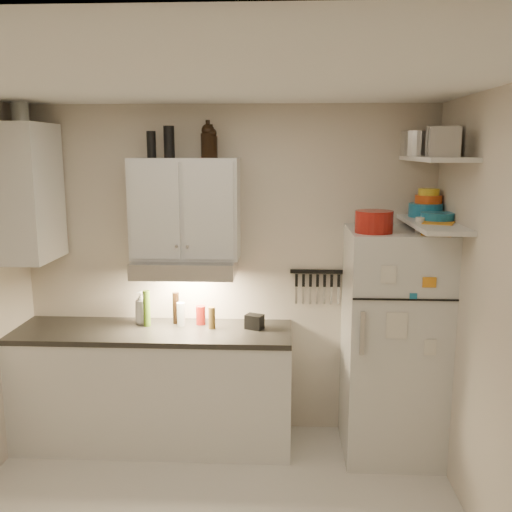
{
  "coord_description": "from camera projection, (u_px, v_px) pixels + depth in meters",
  "views": [
    {
      "loc": [
        0.44,
        -2.89,
        2.27
      ],
      "look_at": [
        0.25,
        0.9,
        1.55
      ],
      "focal_mm": 40.0,
      "sensor_mm": 36.0,
      "label": 1
    }
  ],
  "objects": [
    {
      "name": "countertop",
      "position": [
        153.0,
        332.0,
        4.32
      ],
      "size": [
        2.1,
        0.62,
        0.04
      ],
      "primitive_type": "cube",
      "color": "#282622",
      "rests_on": "base_cabinet"
    },
    {
      "name": "knife_strip",
      "position": [
        317.0,
        272.0,
        4.46
      ],
      "size": [
        0.42,
        0.02,
        0.03
      ],
      "primitive_type": "cube",
      "color": "black",
      "rests_on": "back_wall"
    },
    {
      "name": "thermos_b",
      "position": [
        151.0,
        145.0,
        4.16
      ],
      "size": [
        0.08,
        0.08,
        0.19
      ],
      "primitive_type": "cylinder",
      "rotation": [
        0.0,
        0.0,
        0.31
      ],
      "color": "black",
      "rests_on": "upper_cabinet"
    },
    {
      "name": "shelf_hi",
      "position": [
        436.0,
        159.0,
        3.81
      ],
      "size": [
        0.3,
        0.95,
        0.03
      ],
      "primitive_type": "cube",
      "color": "silver",
      "rests_on": "right_wall"
    },
    {
      "name": "bowl_yellow",
      "position": [
        429.0,
        192.0,
        4.17
      ],
      "size": [
        0.15,
        0.15,
        0.05
      ],
      "primitive_type": "cylinder",
      "color": "yellow",
      "rests_on": "bowl_orange"
    },
    {
      "name": "upper_cabinet",
      "position": [
        186.0,
        209.0,
        4.27
      ],
      "size": [
        0.8,
        0.33,
        0.75
      ],
      "primitive_type": "cube",
      "color": "silver",
      "rests_on": "back_wall"
    },
    {
      "name": "soap_bottle",
      "position": [
        141.0,
        305.0,
        4.43
      ],
      "size": [
        0.15,
        0.15,
        0.29
      ],
      "primitive_type": "imported",
      "rotation": [
        0.0,
        0.0,
        -0.41
      ],
      "color": "silver",
      "rests_on": "countertop"
    },
    {
      "name": "ceiling",
      "position": [
        196.0,
        78.0,
        2.8
      ],
      "size": [
        3.2,
        3.0,
        0.02
      ],
      "primitive_type": "cube",
      "color": "white",
      "rests_on": "ground"
    },
    {
      "name": "thermos_a",
      "position": [
        169.0,
        142.0,
        4.16
      ],
      "size": [
        0.1,
        0.1,
        0.23
      ],
      "primitive_type": "cylinder",
      "rotation": [
        0.0,
        0.0,
        0.32
      ],
      "color": "black",
      "rests_on": "upper_cabinet"
    },
    {
      "name": "shelf_lo",
      "position": [
        432.0,
        224.0,
        3.89
      ],
      "size": [
        0.3,
        0.95,
        0.03
      ],
      "primitive_type": "cube",
      "color": "silver",
      "rests_on": "right_wall"
    },
    {
      "name": "red_jar",
      "position": [
        201.0,
        315.0,
        4.43
      ],
      "size": [
        0.09,
        0.09,
        0.15
      ],
      "primitive_type": "cylinder",
      "rotation": [
        0.0,
        0.0,
        0.33
      ],
      "color": "maroon",
      "rests_on": "countertop"
    },
    {
      "name": "vinegar_bottle",
      "position": [
        176.0,
        308.0,
        4.44
      ],
      "size": [
        0.06,
        0.06,
        0.25
      ],
      "primitive_type": "cylinder",
      "rotation": [
        0.0,
        0.0,
        -0.18
      ],
      "color": "black",
      "rests_on": "countertop"
    },
    {
      "name": "dutch_oven",
      "position": [
        374.0,
        222.0,
        3.89
      ],
      "size": [
        0.34,
        0.34,
        0.15
      ],
      "primitive_type": "cylinder",
      "rotation": [
        0.0,
        0.0,
        -0.42
      ],
      "color": "maroon",
      "rests_on": "fridge"
    },
    {
      "name": "tin_b",
      "position": [
        445.0,
        142.0,
        3.5
      ],
      "size": [
        0.21,
        0.21,
        0.18
      ],
      "primitive_type": "cube",
      "rotation": [
        0.0,
        0.0,
        -0.2
      ],
      "color": "#AAAAAD",
      "rests_on": "shelf_hi"
    },
    {
      "name": "bowl_orange",
      "position": [
        428.0,
        199.0,
        4.18
      ],
      "size": [
        0.19,
        0.19,
        0.06
      ],
      "primitive_type": "cylinder",
      "color": "#EA5116",
      "rests_on": "bowl_teal"
    },
    {
      "name": "pepper_mill",
      "position": [
        212.0,
        318.0,
        4.32
      ],
      "size": [
        0.07,
        0.07,
        0.17
      ],
      "primitive_type": "cylinder",
      "rotation": [
        0.0,
        0.0,
        -0.36
      ],
      "color": "brown",
      "rests_on": "countertop"
    },
    {
      "name": "spice_jar",
      "position": [
        420.0,
        225.0,
        3.92
      ],
      "size": [
        0.07,
        0.07,
        0.1
      ],
      "primitive_type": "cylinder",
      "rotation": [
        0.0,
        0.0,
        0.11
      ],
      "color": "silver",
      "rests_on": "fridge"
    },
    {
      "name": "growler_a",
      "position": [
        208.0,
        140.0,
        4.18
      ],
      "size": [
        0.13,
        0.13,
        0.25
      ],
      "primitive_type": null,
      "rotation": [
        0.0,
        0.0,
        -0.25
      ],
      "color": "black",
      "rests_on": "upper_cabinet"
    },
    {
      "name": "base_cabinet",
      "position": [
        155.0,
        389.0,
        4.41
      ],
      "size": [
        2.1,
        0.6,
        0.88
      ],
      "primitive_type": "cube",
      "color": "silver",
      "rests_on": "floor"
    },
    {
      "name": "stock_pot",
      "position": [
        418.0,
        144.0,
        4.08
      ],
      "size": [
        0.3,
        0.3,
        0.18
      ],
      "primitive_type": "cylinder",
      "rotation": [
        0.0,
        0.0,
        0.24
      ],
      "color": "silver",
      "rests_on": "shelf_hi"
    },
    {
      "name": "bowl_teal",
      "position": [
        425.0,
        210.0,
        4.17
      ],
      "size": [
        0.24,
        0.24,
        0.1
      ],
      "primitive_type": "cylinder",
      "color": "teal",
      "rests_on": "shelf_lo"
    },
    {
      "name": "book_stack",
      "position": [
        439.0,
        228.0,
        3.84
      ],
      "size": [
        0.27,
        0.3,
        0.08
      ],
      "primitive_type": "cube",
      "rotation": [
        0.0,
        0.0,
        -0.39
      ],
      "color": "orange",
      "rests_on": "fridge"
    },
    {
      "name": "plates",
      "position": [
        437.0,
        217.0,
        3.94
      ],
      "size": [
        0.27,
        0.27,
        0.06
      ],
      "primitive_type": "cylinder",
      "rotation": [
        0.0,
        0.0,
        0.21
      ],
      "color": "teal",
      "rests_on": "shelf_lo"
    },
    {
      "name": "fridge",
      "position": [
        393.0,
        344.0,
        4.2
      ],
      "size": [
        0.7,
        0.68,
        1.7
      ],
      "primitive_type": "cube",
      "color": "silver",
      "rests_on": "floor"
    },
    {
      "name": "right_wall",
      "position": [
        508.0,
        338.0,
        2.96
      ],
      "size": [
        0.02,
        3.0,
        2.6
      ],
      "primitive_type": "cube",
      "color": "beige",
      "rests_on": "ground"
    },
    {
      "name": "caddy",
      "position": [
        254.0,
        322.0,
        4.32
      ],
      "size": [
        0.15,
        0.14,
        0.11
      ],
      "primitive_type": "cube",
      "rotation": [
        0.0,
        0.0,
        -0.42
      ],
      "color": "black",
      "rests_on": "countertop"
    },
    {
      "name": "clear_bottle",
      "position": [
        181.0,
        314.0,
        4.38
      ],
      "size": [
        0.08,
        0.08,
        0.18
      ],
      "primitive_type": "cylinder",
      "rotation": [
        0.0,
        0.0,
        0.3
      ],
      "color": "silver",
      "rests_on": "countertop"
    },
    {
      "name": "range_hood",
      "position": [
        186.0,
        267.0,
        4.29
      ],
      "size": [
        0.76,
        0.46,
        0.12
      ],
      "primitive_type": "cube",
      "color": "silver",
      "rests_on": "back_wall"
    },
    {
      "name": "tin_a",
      "position": [
        442.0,
        141.0,
        3.77
      ],
      "size": [
        0.23,
        0.21,
        0.2
      ],
      "primitive_type": "cube",
      "rotation": [
        0.0,
        0.0,
        -0.18
      ],
      "color": "#AAAAAD",
      "rests_on": "shelf_hi"
    },
    {
      "name": "oil_bottle",
      "position": [
        147.0,
        308.0,
        4.37
      ],
      "size": [
        0.06,
        0.06,
        0.28
      ],
      "primitive_type": "cylinder",
      "rotation": [
        0.0,
        0.0,
        0.22
      ],
      "color": "#4C721C",
      "rests_on": "countertop"
    },
    {
      "name": "side_jar",
      "position": [
        20.0,
        112.0,
        4.13
      ],
      "size": [
        0.16,
        0.16,
        0.16
      ],
      "primitive_type": "cylinder",
      "rotation": [
        0.0,
        0.0,
        -0.43
      ],
      "color": "silver",
      "rests_on": "side_cabinet"
    },
    {
      "name": "growler_b",
      "position": [
        211.0,
        142.0,
        4.19
      ],
      "size": [
        0.11,
        0.11,
        0.22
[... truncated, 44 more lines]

